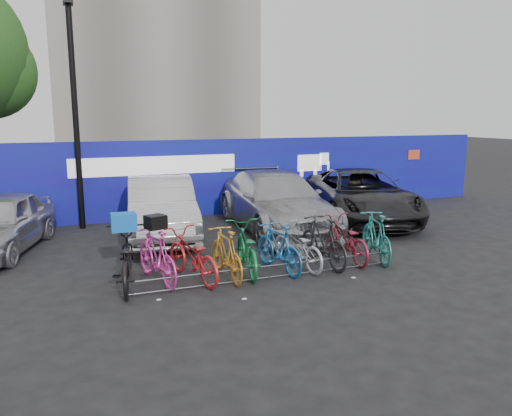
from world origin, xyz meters
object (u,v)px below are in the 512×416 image
car_1 (161,208)px  bike_2 (192,256)px  bike_0 (126,259)px  bike_rack (269,272)px  lamppost (75,111)px  car_3 (360,195)px  bike_5 (279,248)px  bike_8 (345,239)px  bike_1 (157,256)px  bike_7 (323,241)px  bike_4 (246,248)px  bike_6 (297,247)px  car_2 (276,201)px  bike_3 (226,253)px  bike_9 (376,236)px

car_1 → bike_2: size_ratio=2.49×
bike_0 → bike_rack: bearing=176.4°
lamppost → bike_2: 6.42m
car_1 → bike_2: 3.75m
car_1 → car_3: car_1 is taller
bike_5 → bike_0: bearing=-11.8°
bike_0 → bike_2: 1.24m
car_3 → bike_8: car_3 is taller
car_1 → bike_2: bearing=-84.0°
bike_1 → bike_8: (4.12, -0.01, -0.05)m
car_3 → bike_7: car_3 is taller
bike_0 → car_1: bearing=-101.8°
car_3 → bike_5: bearing=-123.9°
bike_1 → bike_rack: bearing=151.1°
bike_4 → bike_7: size_ratio=1.08×
bike_2 → bike_6: bike_2 is taller
bike_1 → car_3: bearing=-164.7°
car_1 → bike_8: size_ratio=2.54×
bike_0 → bike_2: bike_0 is taller
bike_2 → bike_7: bike_7 is taller
bike_rack → bike_6: size_ratio=3.22×
lamppost → car_2: lamppost is taller
bike_2 → bike_8: bike_2 is taller
bike_7 → bike_5: bearing=-2.3°
bike_2 → bike_4: 1.15m
bike_7 → bike_3: bearing=-2.0°
car_3 → bike_9: car_3 is taller
bike_4 → bike_2: bearing=13.4°
bike_2 → bike_6: size_ratio=1.08×
bike_3 → bike_9: bearing=177.6°
car_3 → bike_0: 8.19m
bike_8 → bike_6: bearing=5.4°
car_3 → bike_2: bearing=-133.9°
car_3 → bike_6: size_ratio=3.16×
car_3 → bike_7: size_ratio=3.07×
bike_2 → bike_9: bike_9 is taller
bike_3 → bike_4: (0.49, 0.20, -0.00)m
bike_rack → bike_0: bearing=168.0°
car_1 → bike_0: size_ratio=2.27×
bike_8 → bike_4: bearing=1.5°
car_2 → bike_3: bearing=-122.7°
bike_3 → bike_4: bearing=-159.9°
bike_2 → bike_6: 2.25m
bike_1 → bike_9: size_ratio=0.99×
lamppost → bike_3: bearing=-66.4°
bike_3 → car_3: bearing=-147.8°
bike_1 → bike_9: (4.77, -0.22, 0.00)m
bike_6 → bike_2: bearing=-8.6°
car_2 → bike_0: car_2 is taller
car_3 → bike_9: (-2.00, -3.77, -0.23)m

